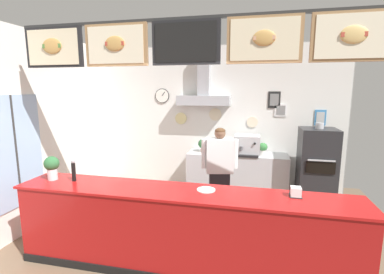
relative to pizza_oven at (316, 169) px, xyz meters
The scene contains 14 objects.
ground_plane 2.76m from the pizza_oven, 136.83° to the right, with size 6.28×6.28×0.00m, color brown.
back_wall_assembly 2.21m from the pizza_oven, 164.89° to the left, with size 5.23×2.80×3.09m.
left_wall_with_window 4.97m from the pizza_oven, 158.20° to the right, with size 0.15×5.03×3.09m.
service_counter 2.97m from the pizza_oven, 130.99° to the right, with size 4.13×0.63×1.00m.
back_prep_counter 1.51m from the pizza_oven, 168.41° to the left, with size 1.99×0.61×0.91m.
pizza_oven is the anchor object (origin of this frame).
shop_worker 1.87m from the pizza_oven, 152.30° to the right, with size 0.58×0.31×1.58m.
espresso_machine 1.33m from the pizza_oven, 167.88° to the left, with size 0.50×0.52×0.38m.
potted_thyme 2.18m from the pizza_oven, behind, with size 0.22×0.22×0.27m.
potted_sage 1.03m from the pizza_oven, 164.58° to the left, with size 0.18×0.18×0.24m.
pepper_grinder 4.06m from the pizza_oven, 147.28° to the right, with size 0.05×0.05×0.28m.
basil_vase 4.34m from the pizza_oven, 149.36° to the right, with size 0.19×0.19×0.32m.
condiment_plate 2.72m from the pizza_oven, 127.67° to the right, with size 0.22×0.22×0.01m.
napkin_holder 2.24m from the pizza_oven, 106.98° to the right, with size 0.14×0.13×0.13m.
Camera 1 is at (0.81, -3.45, 2.19)m, focal length 26.12 mm.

